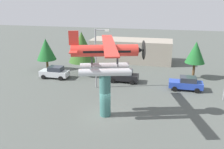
{
  "coord_description": "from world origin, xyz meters",
  "views": [
    {
      "loc": [
        5.64,
        -21.08,
        11.39
      ],
      "look_at": [
        0.0,
        3.0,
        3.39
      ],
      "focal_mm": 38.43,
      "sensor_mm": 36.0,
      "label": 1
    }
  ],
  "objects_px": {
    "floatplane_monument": "(106,56)",
    "car_far_blue": "(186,83)",
    "car_near_silver": "(55,72)",
    "storefront_building": "(131,50)",
    "display_pedestal": "(105,95)",
    "car_mid_black": "(124,76)",
    "tree_center_back": "(196,53)",
    "tree_west": "(46,49)",
    "tree_east": "(82,47)",
    "streetlight_primary": "(97,54)"
  },
  "relations": [
    {
      "from": "car_mid_black",
      "to": "tree_west",
      "type": "distance_m",
      "value": 13.83
    },
    {
      "from": "floatplane_monument",
      "to": "car_far_blue",
      "type": "bearing_deg",
      "value": 31.34
    },
    {
      "from": "floatplane_monument",
      "to": "storefront_building",
      "type": "height_order",
      "value": "floatplane_monument"
    },
    {
      "from": "storefront_building",
      "to": "tree_east",
      "type": "relative_size",
      "value": 2.22
    },
    {
      "from": "floatplane_monument",
      "to": "tree_east",
      "type": "xyz_separation_m",
      "value": [
        -6.91,
        12.16,
        -1.86
      ]
    },
    {
      "from": "display_pedestal",
      "to": "car_mid_black",
      "type": "distance_m",
      "value": 10.43
    },
    {
      "from": "display_pedestal",
      "to": "car_mid_black",
      "type": "relative_size",
      "value": 1.08
    },
    {
      "from": "car_far_blue",
      "to": "car_near_silver",
      "type": "bearing_deg",
      "value": -1.72
    },
    {
      "from": "floatplane_monument",
      "to": "car_mid_black",
      "type": "height_order",
      "value": "floatplane_monument"
    },
    {
      "from": "storefront_building",
      "to": "tree_west",
      "type": "distance_m",
      "value": 15.27
    },
    {
      "from": "tree_west",
      "to": "storefront_building",
      "type": "bearing_deg",
      "value": 34.87
    },
    {
      "from": "tree_west",
      "to": "streetlight_primary",
      "type": "bearing_deg",
      "value": -29.83
    },
    {
      "from": "streetlight_primary",
      "to": "tree_east",
      "type": "relative_size",
      "value": 1.16
    },
    {
      "from": "storefront_building",
      "to": "tree_west",
      "type": "height_order",
      "value": "tree_west"
    },
    {
      "from": "storefront_building",
      "to": "tree_west",
      "type": "bearing_deg",
      "value": -145.13
    },
    {
      "from": "car_mid_black",
      "to": "car_far_blue",
      "type": "distance_m",
      "value": 8.43
    },
    {
      "from": "tree_west",
      "to": "tree_center_back",
      "type": "distance_m",
      "value": 22.96
    },
    {
      "from": "floatplane_monument",
      "to": "tree_west",
      "type": "distance_m",
      "value": 19.07
    },
    {
      "from": "tree_west",
      "to": "car_near_silver",
      "type": "bearing_deg",
      "value": -49.54
    },
    {
      "from": "floatplane_monument",
      "to": "tree_west",
      "type": "relative_size",
      "value": 2.0
    },
    {
      "from": "car_mid_black",
      "to": "tree_center_back",
      "type": "xyz_separation_m",
      "value": [
        9.66,
        3.95,
        2.97
      ]
    },
    {
      "from": "tree_east",
      "to": "tree_center_back",
      "type": "distance_m",
      "value": 16.56
    },
    {
      "from": "car_mid_black",
      "to": "car_far_blue",
      "type": "bearing_deg",
      "value": 171.81
    },
    {
      "from": "car_near_silver",
      "to": "car_far_blue",
      "type": "distance_m",
      "value": 18.54
    },
    {
      "from": "car_mid_black",
      "to": "streetlight_primary",
      "type": "relative_size",
      "value": 0.55
    },
    {
      "from": "floatplane_monument",
      "to": "streetlight_primary",
      "type": "height_order",
      "value": "floatplane_monument"
    },
    {
      "from": "car_mid_black",
      "to": "tree_center_back",
      "type": "bearing_deg",
      "value": -157.78
    },
    {
      "from": "car_near_silver",
      "to": "car_mid_black",
      "type": "distance_m",
      "value": 10.2
    },
    {
      "from": "car_far_blue",
      "to": "tree_center_back",
      "type": "distance_m",
      "value": 6.09
    },
    {
      "from": "floatplane_monument",
      "to": "tree_east",
      "type": "distance_m",
      "value": 14.11
    },
    {
      "from": "floatplane_monument",
      "to": "streetlight_primary",
      "type": "relative_size",
      "value": 1.34
    },
    {
      "from": "car_mid_black",
      "to": "car_far_blue",
      "type": "height_order",
      "value": "same"
    },
    {
      "from": "car_near_silver",
      "to": "streetlight_primary",
      "type": "xyz_separation_m",
      "value": [
        7.26,
        -2.31,
        3.59
      ]
    },
    {
      "from": "tree_east",
      "to": "storefront_building",
      "type": "bearing_deg",
      "value": 58.65
    },
    {
      "from": "car_near_silver",
      "to": "storefront_building",
      "type": "distance_m",
      "value": 15.53
    },
    {
      "from": "tree_center_back",
      "to": "floatplane_monument",
      "type": "bearing_deg",
      "value": -123.75
    },
    {
      "from": "streetlight_primary",
      "to": "tree_center_back",
      "type": "bearing_deg",
      "value": 28.75
    },
    {
      "from": "display_pedestal",
      "to": "floatplane_monument",
      "type": "bearing_deg",
      "value": 16.63
    },
    {
      "from": "streetlight_primary",
      "to": "car_near_silver",
      "type": "bearing_deg",
      "value": 162.31
    },
    {
      "from": "car_near_silver",
      "to": "tree_center_back",
      "type": "height_order",
      "value": "tree_center_back"
    },
    {
      "from": "car_far_blue",
      "to": "display_pedestal",
      "type": "bearing_deg",
      "value": 47.66
    },
    {
      "from": "floatplane_monument",
      "to": "car_far_blue",
      "type": "distance_m",
      "value": 13.35
    },
    {
      "from": "floatplane_monument",
      "to": "car_far_blue",
      "type": "relative_size",
      "value": 2.45
    },
    {
      "from": "storefront_building",
      "to": "tree_center_back",
      "type": "height_order",
      "value": "tree_center_back"
    },
    {
      "from": "car_far_blue",
      "to": "tree_center_back",
      "type": "xyz_separation_m",
      "value": [
        1.32,
        5.15,
        2.97
      ]
    },
    {
      "from": "display_pedestal",
      "to": "streetlight_primary",
      "type": "relative_size",
      "value": 0.59
    },
    {
      "from": "car_far_blue",
      "to": "storefront_building",
      "type": "distance_m",
      "value": 15.82
    },
    {
      "from": "car_near_silver",
      "to": "tree_west",
      "type": "xyz_separation_m",
      "value": [
        -3.08,
        3.61,
        2.53
      ]
    },
    {
      "from": "floatplane_monument",
      "to": "tree_center_back",
      "type": "height_order",
      "value": "floatplane_monument"
    },
    {
      "from": "car_mid_black",
      "to": "streetlight_primary",
      "type": "height_order",
      "value": "streetlight_primary"
    }
  ]
}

